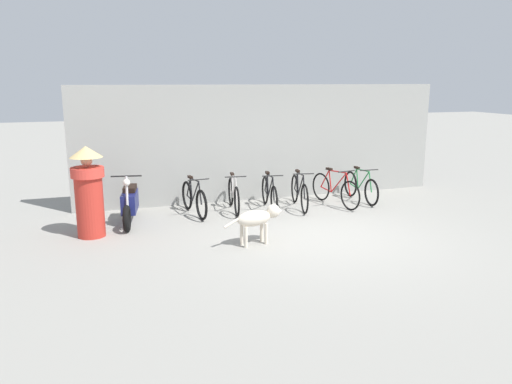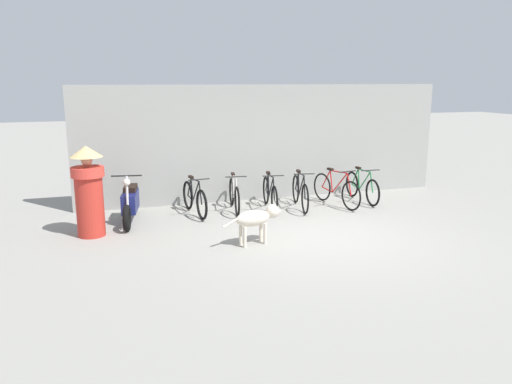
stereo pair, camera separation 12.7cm
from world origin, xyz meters
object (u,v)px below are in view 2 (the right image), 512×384
object	(u,v)px
bicycle_0	(194,199)
bicycle_5	(362,187)
bicycle_4	(336,190)
bicycle_1	(234,195)
motorcycle	(130,203)
person_in_robes	(89,190)
stray_dog	(257,218)
bicycle_3	(300,192)
bicycle_2	(270,194)

from	to	relation	value
bicycle_0	bicycle_5	xyz separation A→B (m)	(4.02, -0.04, -0.00)
bicycle_0	bicycle_4	distance (m)	3.26
bicycle_1	bicycle_4	size ratio (longest dim) A/B	0.93
motorcycle	person_in_robes	size ratio (longest dim) A/B	1.10
bicycle_5	motorcycle	world-z (taller)	motorcycle
bicycle_4	bicycle_0	bearing A→B (deg)	-104.36
bicycle_1	stray_dog	world-z (taller)	bicycle_1
bicycle_4	stray_dog	size ratio (longest dim) A/B	1.52
bicycle_3	stray_dog	distance (m)	2.73
stray_dog	person_in_robes	distance (m)	3.13
bicycle_0	person_in_robes	xyz separation A→B (m)	(-2.11, -0.92, 0.54)
bicycle_0	bicycle_4	size ratio (longest dim) A/B	0.93
motorcycle	stray_dog	bearing A→B (deg)	53.68
bicycle_1	bicycle_2	bearing A→B (deg)	88.41
person_in_robes	bicycle_3	bearing A→B (deg)	-165.87
bicycle_3	motorcycle	world-z (taller)	motorcycle
bicycle_2	bicycle_5	size ratio (longest dim) A/B	1.01
bicycle_5	stray_dog	bearing A→B (deg)	-54.31
bicycle_3	stray_dog	world-z (taller)	bicycle_3
bicycle_1	motorcycle	xyz separation A→B (m)	(-2.24, -0.22, 0.05)
bicycle_2	bicycle_3	distance (m)	0.70
bicycle_0	stray_dog	distance (m)	2.41
bicycle_2	person_in_robes	world-z (taller)	person_in_robes
bicycle_5	stray_dog	distance (m)	4.06
bicycle_0	motorcycle	xyz separation A→B (m)	(-1.35, -0.20, 0.06)
bicycle_5	stray_dog	world-z (taller)	bicycle_5
bicycle_1	bicycle_2	world-z (taller)	bicycle_2
bicycle_2	stray_dog	world-z (taller)	bicycle_2
bicycle_3	motorcycle	size ratio (longest dim) A/B	0.91
bicycle_0	stray_dog	world-z (taller)	bicycle_0
motorcycle	stray_dog	xyz separation A→B (m)	(2.01, -2.12, 0.07)
bicycle_4	stray_dog	bearing A→B (deg)	-61.57
person_in_robes	stray_dog	bearing A→B (deg)	158.24
bicycle_4	bicycle_5	size ratio (longest dim) A/B	1.04
bicycle_1	stray_dog	bearing A→B (deg)	2.53
bicycle_0	bicycle_3	xyz separation A→B (m)	(2.37, -0.19, 0.02)
bicycle_0	bicycle_2	xyz separation A→B (m)	(1.68, -0.11, 0.01)
bicycle_0	bicycle_3	distance (m)	2.38
bicycle_1	bicycle_2	xyz separation A→B (m)	(0.79, -0.13, 0.00)
motorcycle	bicycle_4	bearing A→B (deg)	99.88
bicycle_2	bicycle_4	bearing A→B (deg)	94.87
bicycle_1	bicycle_4	distance (m)	2.37
bicycle_4	bicycle_5	xyz separation A→B (m)	(0.77, 0.18, -0.02)
bicycle_4	motorcycle	size ratio (longest dim) A/B	0.94
bicycle_1	person_in_robes	xyz separation A→B (m)	(-3.01, -0.95, 0.53)
motorcycle	person_in_robes	bearing A→B (deg)	-36.33
bicycle_1	person_in_robes	bearing A→B (deg)	-64.31
bicycle_3	stray_dog	bearing A→B (deg)	-27.79
bicycle_5	motorcycle	distance (m)	5.38
bicycle_2	bicycle_3	bearing A→B (deg)	92.09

